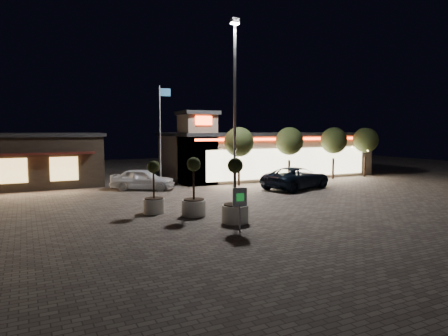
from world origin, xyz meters
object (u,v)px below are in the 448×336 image
pickup_truck (297,178)px  planter_mid (235,203)px  valet_sign (240,201)px  planter_left (154,197)px  white_sedan (143,179)px

pickup_truck → planter_mid: bearing=112.2°
valet_sign → planter_left: bearing=112.0°
planter_left → valet_sign: 6.07m
pickup_truck → planter_left: size_ratio=2.10×
planter_left → planter_mid: (2.92, -3.96, 0.09)m
planter_left → valet_sign: (2.26, -5.61, 0.49)m
pickup_truck → planter_left: 13.13m
planter_mid → valet_sign: 1.82m
planter_mid → white_sedan: bearing=95.4°
pickup_truck → planter_mid: 12.44m
white_sedan → planter_mid: planter_mid is taller
planter_left → planter_mid: bearing=-53.6°
planter_left → white_sedan: bearing=78.7°
pickup_truck → planter_mid: size_ratio=1.90×
valet_sign → white_sedan: bearing=92.1°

